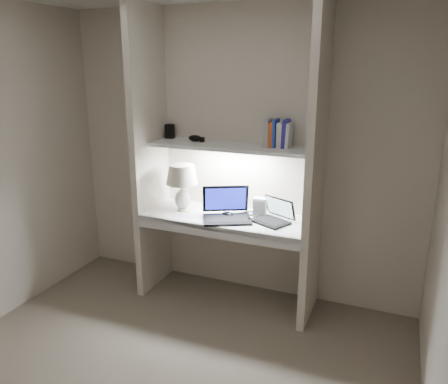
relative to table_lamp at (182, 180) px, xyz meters
The scene contains 17 objects.
back_wall 0.54m from the table_lamp, 33.71° to the left, with size 3.20×0.01×2.50m, color beige.
alcove_panel_left 0.37m from the table_lamp, behind, with size 0.06×0.55×2.50m, color beige.
alcove_panel_right 1.16m from the table_lamp, ahead, with size 0.06×0.55×2.50m, color beige.
desk 0.51m from the table_lamp, ahead, with size 1.40×0.55×0.04m, color white.
desk_apron 0.59m from the table_lamp, 31.69° to the right, with size 1.46×0.03×0.10m, color silver.
shelf 0.52m from the table_lamp, 13.23° to the left, with size 1.40×0.36×0.03m, color silver.
strip_light 0.51m from the table_lamp, 13.23° to the left, with size 0.60×0.04×0.01m, color white.
table_lamp is the anchor object (origin of this frame).
laptop_main 0.49m from the table_lamp, ahead, with size 0.50×0.48×0.26m.
laptop_netbook 0.85m from the table_lamp, ahead, with size 0.38×0.36×0.19m.
speaker 0.71m from the table_lamp, 10.59° to the left, with size 0.11×0.08×0.16m, color silver.
mouse 0.50m from the table_lamp, ahead, with size 0.10×0.07×0.04m, color black.
cable_coil 0.65m from the table_lamp, 12.55° to the left, with size 0.11×0.11×0.01m, color black.
sticky_note 0.28m from the table_lamp, 11.37° to the right, with size 0.07×0.07×0.00m, color gold.
book_row 0.92m from the table_lamp, 11.04° to the left, with size 0.21×0.15×0.23m.
shelf_box 0.49m from the table_lamp, 136.71° to the left, with size 0.07×0.05×0.13m, color black.
shelf_gadget 0.38m from the table_lamp, 67.43° to the left, with size 0.13×0.09×0.05m, color black.
Camera 1 is at (1.31, -2.03, 2.01)m, focal length 35.00 mm.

